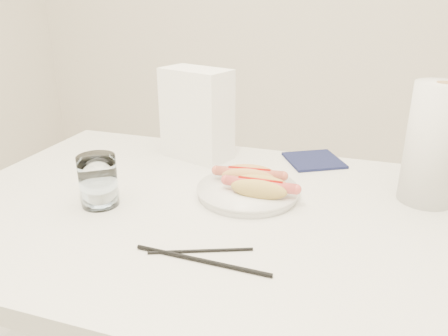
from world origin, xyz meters
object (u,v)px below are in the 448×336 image
(table, at_px, (216,232))
(hotdog_left, at_px, (249,176))
(water_glass, at_px, (98,181))
(hotdog_right, at_px, (260,187))
(paper_towel_roll, at_px, (434,144))
(plate, at_px, (248,192))
(napkin_box, at_px, (197,114))

(table, relative_size, hotdog_left, 7.67)
(water_glass, bearing_deg, hotdog_right, 19.26)
(table, bearing_deg, hotdog_left, 66.64)
(hotdog_right, bearing_deg, paper_towel_roll, 21.29)
(table, xyz_separation_m, water_glass, (-0.24, -0.06, 0.12))
(plate, height_order, hotdog_right, hotdog_right)
(paper_towel_roll, bearing_deg, table, -156.99)
(napkin_box, bearing_deg, water_glass, -86.71)
(napkin_box, bearing_deg, paper_towel_roll, 8.51)
(plate, distance_m, paper_towel_roll, 0.41)
(napkin_box, bearing_deg, hotdog_left, -23.49)
(plate, distance_m, napkin_box, 0.31)
(plate, xyz_separation_m, paper_towel_roll, (0.38, 0.10, 0.12))
(table, height_order, plate, plate)
(hotdog_right, xyz_separation_m, napkin_box, (-0.24, 0.23, 0.08))
(napkin_box, distance_m, paper_towel_roll, 0.59)
(hotdog_left, distance_m, napkin_box, 0.28)
(napkin_box, relative_size, paper_towel_roll, 0.93)
(hotdog_left, distance_m, water_glass, 0.33)
(plate, height_order, napkin_box, napkin_box)
(paper_towel_roll, bearing_deg, hotdog_right, -159.15)
(water_glass, bearing_deg, table, 14.63)
(hotdog_right, height_order, napkin_box, napkin_box)
(table, height_order, hotdog_left, hotdog_left)
(hotdog_right, bearing_deg, water_glass, -160.30)
(water_glass, relative_size, napkin_box, 0.46)
(napkin_box, bearing_deg, table, -43.43)
(paper_towel_roll, bearing_deg, plate, -164.58)
(table, xyz_separation_m, plate, (0.05, 0.08, 0.07))
(water_glass, bearing_deg, napkin_box, 75.12)
(plate, height_order, paper_towel_roll, paper_towel_roll)
(hotdog_left, distance_m, paper_towel_roll, 0.40)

